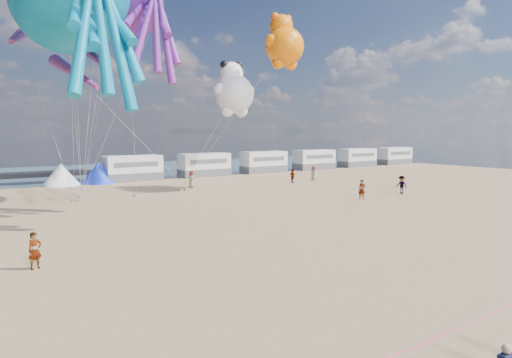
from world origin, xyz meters
name	(u,v)px	position (x,y,z in m)	size (l,w,h in m)	color
ground	(341,282)	(0.00, 0.00, 0.00)	(120.00, 120.00, 0.00)	tan
water	(53,174)	(0.00, 55.00, 0.02)	(120.00, 120.00, 0.00)	#3D6374
motorhome_0	(133,168)	(6.00, 40.00, 1.50)	(6.60, 2.50, 3.00)	silver
motorhome_1	(204,165)	(15.50, 40.00, 1.50)	(6.60, 2.50, 3.00)	silver
motorhome_2	(264,162)	(25.00, 40.00, 1.50)	(6.60, 2.50, 3.00)	silver
motorhome_3	(314,160)	(34.50, 40.00, 1.50)	(6.60, 2.50, 3.00)	silver
motorhome_4	(357,158)	(44.00, 40.00, 1.50)	(6.60, 2.50, 3.00)	silver
motorhome_5	(395,156)	(53.50, 40.00, 1.50)	(6.60, 2.50, 3.00)	silver
tent_white	(61,174)	(-2.00, 40.00, 1.20)	(4.00, 4.00, 2.40)	white
tent_blue	(99,173)	(2.00, 40.00, 1.20)	(4.00, 4.00, 2.40)	#1933CC
rope_line	(461,327)	(0.00, -5.00, 0.02)	(0.03, 0.03, 34.00)	#F2338C
standing_person	(35,251)	(-9.49, 8.64, 0.80)	(0.58, 0.38, 1.60)	tan
beachgoer_0	(313,173)	(24.21, 28.66, 0.82)	(0.60, 0.39, 1.64)	#7F6659
beachgoer_2	(402,185)	(22.83, 14.82, 0.85)	(0.82, 0.64, 1.70)	#7F6659
beachgoer_3	(293,176)	(20.22, 27.73, 0.76)	(0.99, 0.57, 1.53)	#7F6659
beachgoer_5	(362,189)	(17.12, 14.53, 0.86)	(1.59, 0.51, 1.71)	#7F6659
beachgoer_6	(191,180)	(8.58, 29.96, 0.88)	(0.65, 0.42, 1.77)	#7F6659
sandbag_a	(75,201)	(-3.63, 27.00, 0.11)	(0.50, 0.35, 0.22)	gray
sandbag_b	(137,195)	(1.72, 27.08, 0.11)	(0.50, 0.35, 0.22)	gray
sandbag_c	(182,189)	(6.86, 28.72, 0.11)	(0.50, 0.35, 0.22)	gray
sandbag_d	(187,189)	(7.32, 28.37, 0.11)	(0.50, 0.35, 0.22)	gray
sandbag_e	(82,196)	(-2.47, 29.45, 0.11)	(0.50, 0.35, 0.22)	gray
kite_octopus_purple	(126,4)	(0.60, 25.37, 16.14)	(4.59, 10.70, 12.23)	#6B2087
kite_panda	(234,94)	(12.41, 27.63, 9.60)	(4.78, 4.50, 6.75)	white
kite_teddy_orange	(285,47)	(15.40, 23.22, 13.98)	(4.54, 4.27, 6.40)	orange
windsock_left	(20,35)	(-6.83, 28.99, 13.48)	(1.10, 6.19, 6.19)	red
windsock_mid	(75,73)	(-3.44, 25.97, 10.41)	(1.00, 5.82, 5.82)	red
windsock_right	(94,57)	(-2.42, 24.24, 11.56)	(0.90, 4.37, 4.37)	red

